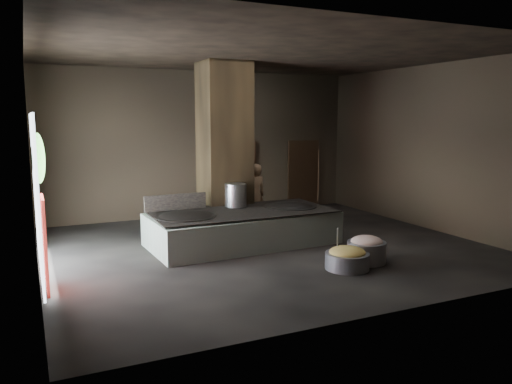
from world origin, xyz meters
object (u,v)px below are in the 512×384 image
hearth_platform (243,229)px  wok_left (185,219)px  wok_right (290,209)px  cook (255,195)px  meat_basin (366,252)px  veg_basin (347,261)px  stock_pot (236,195)px

hearth_platform → wok_left: bearing=179.3°
wok_left → wok_right: (2.80, 0.10, 0.00)m
cook → meat_basin: size_ratio=2.17×
wok_right → cook: cook is taller
wok_left → cook: 3.13m
hearth_platform → veg_basin: bearing=-70.2°
stock_pot → meat_basin: size_ratio=0.71×
wok_left → stock_pot: bearing=21.8°
wok_right → stock_pot: stock_pot is taller
hearth_platform → wok_left: wok_left is taller
hearth_platform → stock_pot: size_ratio=7.67×
wok_right → wok_left: bearing=-178.0°
cook → stock_pot: bearing=44.0°
hearth_platform → veg_basin: (1.14, -2.76, -0.22)m
wok_left → cook: size_ratio=0.79×
wok_left → meat_basin: size_ratio=1.71×
cook → veg_basin: size_ratio=1.97×
meat_basin → veg_basin: bearing=-161.5°
wok_left → meat_basin: wok_left is taller
wok_left → wok_right: bearing=2.0°
stock_pot → meat_basin: (1.74, -3.09, -0.90)m
wok_left → veg_basin: wok_left is taller
hearth_platform → cook: bearing=54.2°
wok_right → cook: (-0.22, 1.68, 0.14)m
wok_right → stock_pot: (-1.30, 0.50, 0.38)m
wok_left → stock_pot: (1.50, 0.60, 0.38)m
hearth_platform → stock_pot: bearing=82.1°
cook → hearth_platform: bearing=53.3°
hearth_platform → cook: cook is taller
cook → veg_basin: (0.02, -4.49, -0.72)m
veg_basin → meat_basin: bearing=18.5°
stock_pot → veg_basin: (1.09, -3.31, -0.96)m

